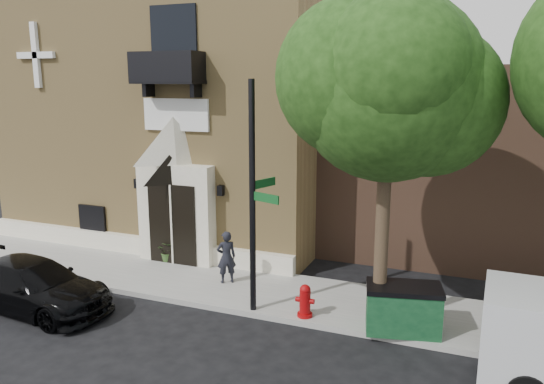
# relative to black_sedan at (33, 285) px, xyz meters

# --- Properties ---
(ground) EXTENTS (120.00, 120.00, 0.00)m
(ground) POSITION_rel_black_sedan_xyz_m (2.72, 1.64, -0.66)
(ground) COLOR black
(ground) RESTS_ON ground
(sidewalk) EXTENTS (42.00, 3.00, 0.15)m
(sidewalk) POSITION_rel_black_sedan_xyz_m (3.72, 3.14, -0.59)
(sidewalk) COLOR gray
(sidewalk) RESTS_ON ground
(church) EXTENTS (12.20, 11.01, 9.30)m
(church) POSITION_rel_black_sedan_xyz_m (-0.26, 9.59, 3.97)
(church) COLOR tan
(church) RESTS_ON ground
(street_tree_left) EXTENTS (4.97, 4.38, 7.77)m
(street_tree_left) POSITION_rel_black_sedan_xyz_m (8.75, 1.99, 5.20)
(street_tree_left) COLOR #38281C
(street_tree_left) RESTS_ON sidewalk
(black_sedan) EXTENTS (4.70, 2.19, 1.33)m
(black_sedan) POSITION_rel_black_sedan_xyz_m (0.00, 0.00, 0.00)
(black_sedan) COLOR black
(black_sedan) RESTS_ON ground
(street_sign) EXTENTS (0.89, 1.11, 5.85)m
(street_sign) POSITION_rel_black_sedan_xyz_m (5.57, 1.85, 2.43)
(street_sign) COLOR black
(street_sign) RESTS_ON sidewalk
(fire_hydrant) EXTENTS (0.48, 0.38, 0.84)m
(fire_hydrant) POSITION_rel_black_sedan_xyz_m (6.92, 1.94, -0.10)
(fire_hydrant) COLOR #8F0608
(fire_hydrant) RESTS_ON sidewalk
(dumpster) EXTENTS (1.91, 1.34, 1.13)m
(dumpster) POSITION_rel_black_sedan_xyz_m (9.30, 2.05, 0.06)
(dumpster) COLOR #0F391E
(dumpster) RESTS_ON sidewalk
(planter) EXTENTS (0.62, 0.54, 0.68)m
(planter) POSITION_rel_black_sedan_xyz_m (1.46, 4.20, -0.18)
(planter) COLOR #385C27
(planter) RESTS_ON sidewalk
(pedestrian_near) EXTENTS (0.68, 0.64, 1.55)m
(pedestrian_near) POSITION_rel_black_sedan_xyz_m (4.07, 3.26, 0.26)
(pedestrian_near) COLOR black
(pedestrian_near) RESTS_ON sidewalk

